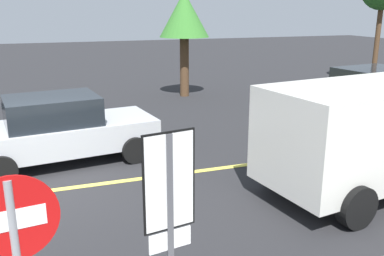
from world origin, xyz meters
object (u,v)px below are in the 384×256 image
at_px(white_van, 383,128).
at_px(tree_left_verge, 184,17).
at_px(car_silver_far_lane, 61,129).
at_px(speed_limit_sign, 170,207).
at_px(car_yellow_near_curb, 373,93).

xyz_separation_m(white_van, tree_left_verge, (-0.74, 10.35, 1.98)).
relative_size(car_silver_far_lane, tree_left_verge, 1.06).
height_order(speed_limit_sign, white_van, speed_limit_sign).
distance_m(white_van, car_yellow_near_curb, 6.23).
relative_size(speed_limit_sign, white_van, 0.46).
relative_size(car_yellow_near_curb, car_silver_far_lane, 1.06).
distance_m(car_yellow_near_curb, tree_left_verge, 7.77).
height_order(white_van, car_silver_far_lane, white_van).
bearing_deg(car_yellow_near_curb, white_van, -130.53).
bearing_deg(tree_left_verge, white_van, -85.88).
relative_size(white_van, car_silver_far_lane, 1.20).
relative_size(speed_limit_sign, car_silver_far_lane, 0.56).
bearing_deg(speed_limit_sign, tree_left_verge, 70.95).
relative_size(speed_limit_sign, tree_left_verge, 0.59).
bearing_deg(car_yellow_near_curb, car_silver_far_lane, -174.63).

